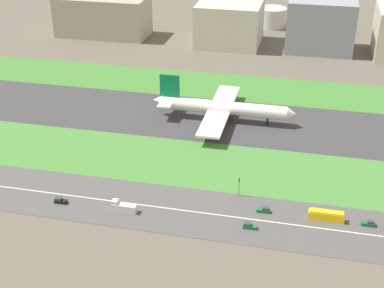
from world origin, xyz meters
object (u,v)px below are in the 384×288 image
car_4 (60,201)px  office_tower (321,25)px  hangar_building (230,23)px  fuel_tank_centre (272,17)px  car_5 (249,226)px  terminal_building (103,16)px  airliner (220,108)px  car_0 (369,223)px  car_1 (264,210)px  fuel_tank_west (237,12)px  truck_0 (124,207)px  traffic_light (239,186)px  bus_0 (326,216)px

car_4 → office_tower: bearing=-113.3°
hangar_building → fuel_tank_centre: hangar_building is taller
car_5 → terminal_building: 228.06m
airliner → car_0: (60.98, -68.00, -5.31)m
car_0 → office_tower: bearing=96.3°
airliner → car_4: size_ratio=14.77×
car_0 → car_1: size_ratio=1.00×
car_5 → fuel_tank_west: size_ratio=0.25×
airliner → hangar_building: size_ratio=1.66×
car_1 → fuel_tank_centre: size_ratio=0.22×
terminal_building → car_5: bearing=-57.5°
car_4 → truck_0: bearing=180.0°
car_1 → hangar_building: bearing=103.0°
car_4 → terminal_building: size_ratio=0.07×
airliner → office_tower: size_ratio=1.63×
office_tower → car_0: bearing=-83.7°
car_0 → traffic_light: (-43.56, 7.99, 3.37)m
office_tower → fuel_tank_west: (-57.48, 45.00, -6.78)m
traffic_light → fuel_tank_centre: 219.23m
truck_0 → fuel_tank_centre: 238.53m
traffic_light → airliner: bearing=106.2°
traffic_light → fuel_tank_centre: size_ratio=0.36×
fuel_tank_west → fuel_tank_centre: fuel_tank_west is taller
office_tower → fuel_tank_west: office_tower is taller
fuel_tank_west → truck_0: bearing=-90.5°
car_0 → terminal_building: size_ratio=0.07×
car_1 → traffic_light: bearing=140.7°
car_5 → fuel_tank_west: 240.49m
car_1 → fuel_tank_centre: (-19.45, 227.00, 5.62)m
terminal_building → fuel_tank_west: bearing=28.6°
airliner → car_4: (-41.81, -78.00, -5.31)m
car_0 → fuel_tank_west: fuel_tank_west is taller
truck_0 → traffic_light: traffic_light is taller
car_4 → office_tower: size_ratio=0.11×
truck_0 → office_tower: (59.72, 192.00, 13.78)m
bus_0 → fuel_tank_centre: bearing=99.9°
car_4 → terminal_building: terminal_building is taller
airliner → car_0: size_ratio=14.77×
car_5 → terminal_building: (-122.53, 192.00, 11.70)m
car_1 → terminal_building: 221.77m
car_0 → office_tower: (-20.05, 182.00, 14.53)m
terminal_building → bus_0: bearing=-51.2°
traffic_light → office_tower: size_ratio=0.18×
bus_0 → terminal_building: terminal_building is taller
truck_0 → fuel_tank_centre: fuel_tank_centre is taller
car_1 → office_tower: office_tower is taller
truck_0 → car_4: (-23.03, 0.00, -0.75)m
bus_0 → truck_0: 67.04m
car_4 → fuel_tank_west: fuel_tank_west is taller
bus_0 → terminal_building: 233.89m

